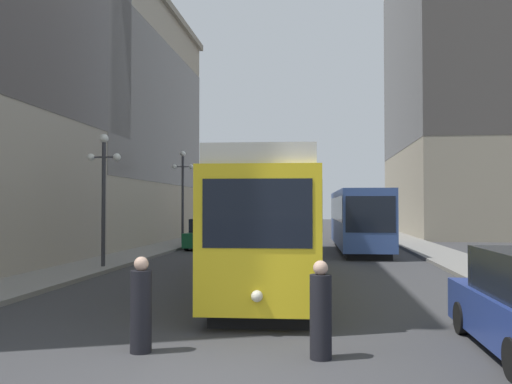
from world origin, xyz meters
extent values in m
plane|color=#38383A|center=(0.00, 0.00, 0.00)|extent=(200.00, 200.00, 0.00)
cube|color=gray|center=(-7.85, 40.00, 0.07)|extent=(2.59, 120.00, 0.15)
cube|color=gray|center=(7.85, 40.00, 0.07)|extent=(2.59, 120.00, 0.15)
cube|color=black|center=(0.06, 10.03, 0.17)|extent=(2.66, 13.16, 0.35)
cube|color=yellow|center=(0.06, 10.03, 1.90)|extent=(3.09, 14.31, 3.10)
cube|color=black|center=(0.06, 10.03, 2.60)|extent=(3.10, 13.74, 1.08)
cube|color=silver|center=(0.06, 10.03, 3.67)|extent=(2.87, 14.02, 0.44)
cube|color=black|center=(0.31, 2.94, 2.44)|extent=(2.21, 0.16, 1.40)
sphere|color=#F2EACC|center=(0.31, 2.87, 0.80)|extent=(0.24, 0.24, 0.24)
cube|color=black|center=(3.83, 23.90, 0.17)|extent=(2.40, 11.18, 0.35)
cube|color=#334C8C|center=(3.83, 23.90, 1.90)|extent=(2.81, 12.16, 3.10)
cube|color=black|center=(3.83, 23.90, 2.44)|extent=(2.83, 11.67, 1.30)
cube|color=black|center=(3.95, 17.86, 2.21)|extent=(2.31, 0.13, 1.71)
cylinder|color=black|center=(-6.15, 23.20, 0.32)|extent=(0.20, 0.65, 0.64)
cylinder|color=black|center=(-6.07, 25.93, 0.32)|extent=(0.20, 0.65, 0.64)
cylinder|color=black|center=(-4.45, 23.15, 0.32)|extent=(0.20, 0.65, 0.64)
cylinder|color=black|center=(-4.36, 25.87, 0.32)|extent=(0.20, 0.65, 0.64)
cube|color=#14512D|center=(-5.26, 24.54, 0.60)|extent=(1.94, 4.46, 0.84)
cube|color=black|center=(-5.25, 24.65, 1.42)|extent=(1.66, 2.47, 0.80)
cylinder|color=black|center=(-6.03, 30.30, 0.32)|extent=(0.21, 0.65, 0.64)
cylinder|color=black|center=(-6.19, 33.35, 0.32)|extent=(0.21, 0.65, 0.64)
cylinder|color=black|center=(-4.33, 30.38, 0.32)|extent=(0.21, 0.65, 0.64)
cylinder|color=black|center=(-4.48, 33.43, 0.32)|extent=(0.21, 0.65, 0.64)
cube|color=silver|center=(-5.26, 31.87, 0.60)|extent=(2.05, 5.01, 0.84)
cube|color=black|center=(-5.26, 31.99, 1.42)|extent=(1.72, 2.79, 0.80)
cylinder|color=black|center=(4.40, 3.58, 0.32)|extent=(0.18, 0.64, 0.64)
cylinder|color=black|center=(-1.60, 1.49, 0.72)|extent=(0.38, 0.38, 1.45)
sphere|color=tan|center=(-1.60, 1.49, 1.56)|extent=(0.26, 0.26, 0.26)
cylinder|color=black|center=(1.56, 1.44, 0.71)|extent=(0.37, 0.37, 1.42)
sphere|color=tan|center=(1.56, 1.44, 1.54)|extent=(0.25, 0.25, 0.25)
cylinder|color=#333338|center=(-7.16, 13.31, 2.67)|extent=(0.16, 0.16, 5.04)
sphere|color=white|center=(-7.16, 13.31, 5.35)|extent=(0.36, 0.36, 0.36)
sphere|color=white|center=(-7.71, 13.31, 4.58)|extent=(0.31, 0.31, 0.31)
sphere|color=white|center=(-6.61, 13.31, 4.58)|extent=(0.31, 0.31, 0.31)
cube|color=#333338|center=(-7.16, 13.31, 4.58)|extent=(1.10, 0.06, 0.06)
cylinder|color=#333338|center=(-7.16, 26.24, 2.98)|extent=(0.16, 0.16, 5.66)
sphere|color=white|center=(-7.16, 26.24, 5.97)|extent=(0.36, 0.36, 0.36)
sphere|color=white|center=(-7.71, 26.24, 5.13)|extent=(0.31, 0.31, 0.31)
sphere|color=white|center=(-6.61, 26.24, 5.13)|extent=(0.31, 0.31, 0.31)
cube|color=#333338|center=(-7.16, 26.24, 5.13)|extent=(1.10, 0.06, 0.06)
cube|color=#B2A893|center=(-14.88, 29.27, 8.36)|extent=(11.46, 21.28, 16.72)
cube|color=#595451|center=(-14.88, 29.27, 9.20)|extent=(11.50, 21.32, 10.03)
cube|color=gray|center=(-14.88, 29.27, 16.97)|extent=(12.06, 21.88, 0.50)
cube|color=gray|center=(15.29, 44.08, 15.44)|extent=(12.29, 22.95, 30.88)
cube|color=#494440|center=(15.29, 44.08, 16.98)|extent=(12.33, 22.99, 18.53)
camera|label=1|loc=(1.53, -7.85, 2.58)|focal=38.02mm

